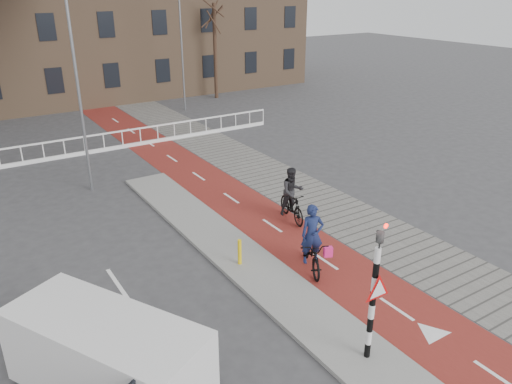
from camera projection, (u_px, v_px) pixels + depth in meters
ground at (330, 308)px, 13.57m from camera, size 120.00×120.00×0.00m
bike_lane at (209, 183)px, 22.09m from camera, size 2.50×60.00×0.01m
sidewalk at (262, 171)px, 23.48m from camera, size 3.00×60.00×0.01m
curb_island at (234, 252)px, 16.31m from camera, size 1.80×16.00×0.12m
traffic_signal at (375, 289)px, 10.94m from camera, size 0.80×0.80×3.68m
bollard at (240, 252)px, 15.36m from camera, size 0.12×0.12×0.83m
cyclist_near at (312, 248)px, 15.19m from camera, size 1.51×2.18×2.13m
cyclist_far at (292, 199)px, 18.32m from camera, size 1.00×2.00×2.06m
van at (107, 357)px, 10.37m from camera, size 3.64×4.71×1.89m
railing at (22, 159)px, 24.18m from camera, size 28.00×0.10×0.99m
tree_right at (215, 52)px, 37.30m from camera, size 0.28×0.28×6.90m
streetlight_near at (79, 97)px, 19.80m from camera, size 0.12×0.12×8.05m
streetlight_right at (182, 45)px, 33.22m from camera, size 0.12×0.12×8.76m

